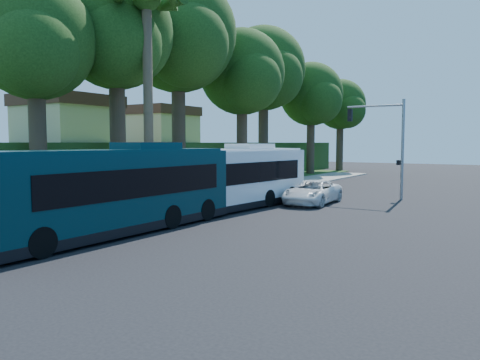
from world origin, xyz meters
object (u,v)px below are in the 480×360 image
Objects in this scene: white_bus at (230,178)px; teal_bus at (113,189)px; bus_shelter at (145,179)px; pickup at (312,192)px.

teal_bus is (-0.26, -8.95, 0.04)m from white_bus.
white_bus is at bearing 89.82° from teal_bus.
bus_shelter is at bearing -145.63° from white_bus.
pickup is at bearing 63.11° from white_bus.
white_bus reaches higher than pickup.
white_bus is 2.42× the size of pickup.
bus_shelter is 5.09m from white_bus.
pickup is at bearing 44.42° from bus_shelter.
bus_shelter is 0.24× the size of teal_bus.
teal_bus reaches higher than white_bus.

